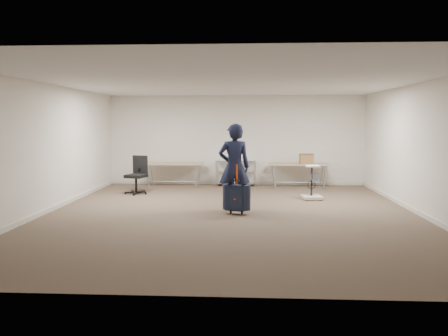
{
  "coord_description": "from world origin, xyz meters",
  "views": [
    {
      "loc": [
        0.34,
        -9.24,
        1.97
      ],
      "look_at": [
        -0.16,
        0.3,
        0.96
      ],
      "focal_mm": 35.0,
      "sensor_mm": 36.0,
      "label": 1
    }
  ],
  "objects": [
    {
      "name": "equipment_cart",
      "position": [
        2.01,
        1.89,
        0.23
      ],
      "size": [
        0.53,
        0.53,
        0.88
      ],
      "color": "beige",
      "rests_on": "ground"
    },
    {
      "name": "room_shell",
      "position": [
        0.0,
        1.38,
        0.05
      ],
      "size": [
        8.0,
        9.0,
        9.0
      ],
      "color": "silver",
      "rests_on": "ground"
    },
    {
      "name": "cardboard_box",
      "position": [
        2.12,
        3.88,
        0.88
      ],
      "size": [
        0.4,
        0.3,
        0.3
      ],
      "primitive_type": "cube",
      "rotation": [
        0.0,
        0.0,
        0.0
      ],
      "color": "#A2804B",
      "rests_on": "folding_table_right"
    },
    {
      "name": "wire_shelf",
      "position": [
        0.0,
        4.2,
        0.44
      ],
      "size": [
        1.22,
        0.47,
        0.8
      ],
      "color": "silver",
      "rests_on": "ground"
    },
    {
      "name": "folding_table_left",
      "position": [
        -1.9,
        3.95,
        0.68
      ],
      "size": [
        1.8,
        0.75,
        0.73
      ],
      "color": "#93755A",
      "rests_on": "ground"
    },
    {
      "name": "folding_table_right",
      "position": [
        1.9,
        3.95,
        0.68
      ],
      "size": [
        1.8,
        0.75,
        0.73
      ],
      "color": "#93755A",
      "rests_on": "ground"
    },
    {
      "name": "ground",
      "position": [
        0.0,
        0.0,
        0.0
      ],
      "size": [
        9.0,
        9.0,
        0.0
      ],
      "primitive_type": "plane",
      "color": "#433228",
      "rests_on": "ground"
    },
    {
      "name": "suitcase",
      "position": [
        0.12,
        -0.01,
        0.37
      ],
      "size": [
        0.44,
        0.32,
        1.08
      ],
      "color": "black",
      "rests_on": "ground"
    },
    {
      "name": "office_chair",
      "position": [
        -2.69,
        2.56,
        0.32
      ],
      "size": [
        0.63,
        0.64,
        1.05
      ],
      "color": "black",
      "rests_on": "ground"
    },
    {
      "name": "person",
      "position": [
        0.06,
        0.46,
        0.97
      ],
      "size": [
        0.77,
        0.57,
        1.94
      ],
      "primitive_type": "imported",
      "rotation": [
        0.0,
        0.0,
        3.29
      ],
      "color": "black",
      "rests_on": "ground"
    }
  ]
}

